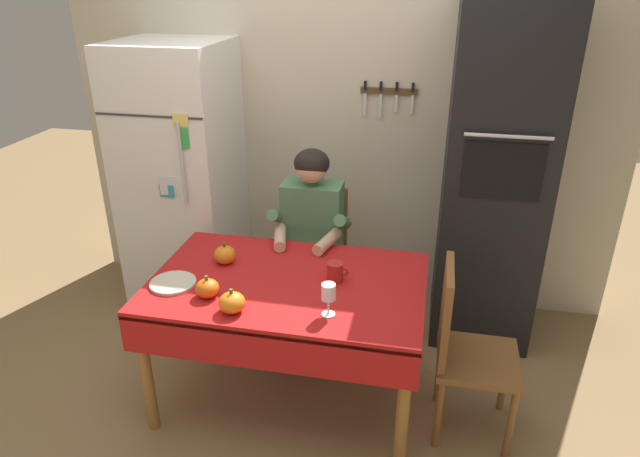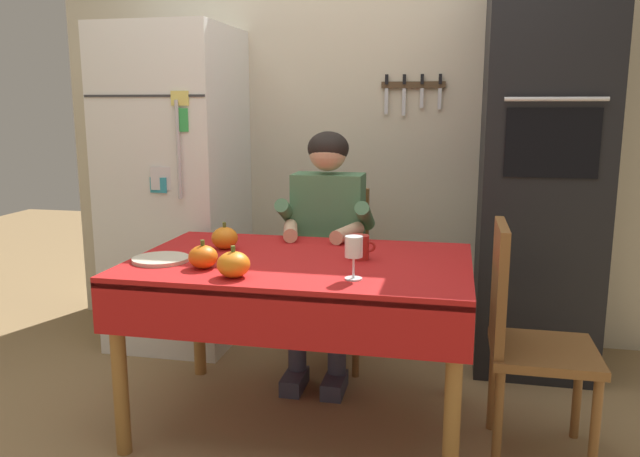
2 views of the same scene
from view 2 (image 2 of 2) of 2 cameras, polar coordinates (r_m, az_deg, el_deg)
ground_plane at (r=2.81m, az=-2.15°, el=-18.08°), size 10.00×10.00×0.00m
back_wall_assembly at (r=3.77m, az=3.57°, el=9.99°), size 3.70×0.13×2.60m
refrigerator at (r=3.71m, az=-12.90°, el=3.53°), size 0.68×0.71×1.80m
wall_oven at (r=3.42m, az=19.47°, el=5.09°), size 0.60×0.64×2.10m
dining_table at (r=2.63m, az=-1.84°, el=-4.66°), size 1.40×0.90×0.74m
chair_behind_person at (r=3.42m, az=1.15°, el=-3.48°), size 0.40×0.40×0.93m
seated_person at (r=3.18m, az=0.52°, el=-0.37°), size 0.47×0.55×1.25m
chair_right_side at (r=2.59m, az=18.01°, el=-8.85°), size 0.40×0.40×0.93m
coffee_mug at (r=2.62m, az=3.60°, el=-1.71°), size 0.11×0.08×0.10m
wine_glass at (r=2.30m, az=3.08°, el=-1.89°), size 0.07×0.07×0.16m
pumpkin_large at (r=2.83m, az=-8.65°, el=-0.86°), size 0.12×0.12×0.12m
pumpkin_medium at (r=2.51m, az=-10.58°, el=-2.54°), size 0.12×0.12×0.11m
pumpkin_small at (r=2.36m, az=-7.87°, el=-3.25°), size 0.12×0.12×0.12m
serving_tray at (r=2.67m, az=-14.27°, el=-2.73°), size 0.23×0.23×0.02m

